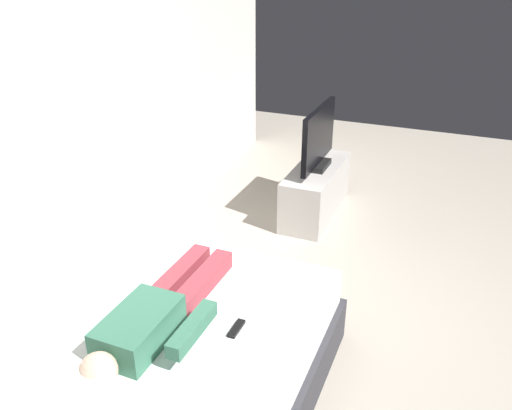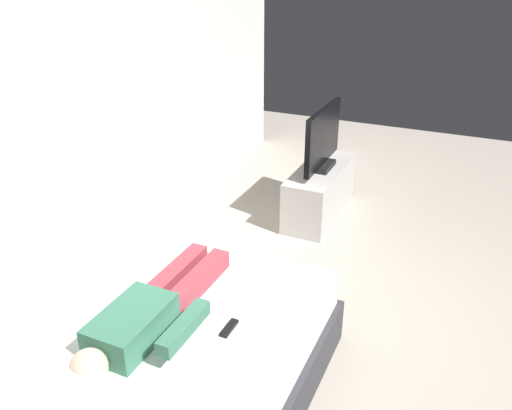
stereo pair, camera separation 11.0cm
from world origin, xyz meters
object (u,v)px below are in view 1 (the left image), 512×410
at_px(remote, 236,328).
at_px(tv_stand, 316,191).
at_px(bed, 163,371).
at_px(person, 156,316).
at_px(tv, 318,139).

relative_size(remote, tv_stand, 0.14).
relative_size(bed, remote, 13.39).
distance_m(person, tv, 2.68).
relative_size(bed, tv, 2.28).
distance_m(person, remote, 0.44).
bearing_deg(bed, remote, -64.43).
relative_size(bed, tv_stand, 1.83).
bearing_deg(remote, bed, 115.57).
bearing_deg(person, remote, -69.53).
bearing_deg(remote, tv_stand, 6.86).
bearing_deg(person, tv, -2.16).
bearing_deg(tv, person, 177.84).
bearing_deg(bed, tv, -1.53).
xyz_separation_m(remote, tv_stand, (2.53, 0.30, -0.30)).
distance_m(person, tv_stand, 2.71).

